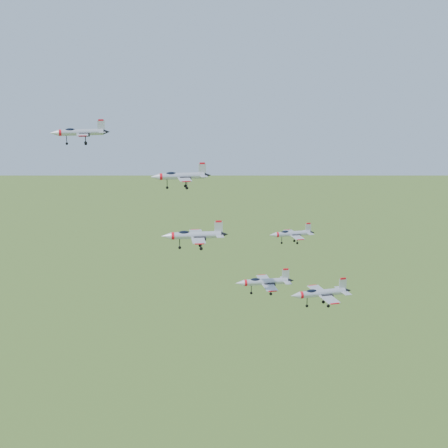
{
  "coord_description": "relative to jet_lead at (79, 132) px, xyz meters",
  "views": [
    {
      "loc": [
        11.41,
        -121.9,
        158.47
      ],
      "look_at": [
        4.56,
        -1.69,
        129.44
      ],
      "focal_mm": 50.0,
      "sensor_mm": 36.0,
      "label": 1
    }
  ],
  "objects": [
    {
      "name": "jet_right_high",
      "position": [
        27.23,
        -29.92,
        -14.21
      ],
      "size": [
        11.27,
        9.45,
        3.02
      ],
      "rotation": [
        0.0,
        0.0,
        0.17
      ],
      "color": "#ACB0B9"
    },
    {
      "name": "jet_right_low",
      "position": [
        39.11,
        -20.2,
        -25.48
      ],
      "size": [
        11.11,
        9.37,
        2.99
      ],
      "rotation": [
        0.0,
        0.0,
        0.22
      ],
      "color": "#ACB0B9"
    },
    {
      "name": "jet_trail",
      "position": [
        51.08,
        -5.79,
        -32.65
      ],
      "size": [
        13.46,
        11.5,
        3.69
      ],
      "rotation": [
        0.0,
        0.0,
        0.33
      ],
      "color": "#ACB0B9"
    },
    {
      "name": "jet_lead",
      "position": [
        0.0,
        0.0,
        0.0
      ],
      "size": [
        12.29,
        10.45,
        3.34
      ],
      "rotation": [
        0.0,
        0.0,
        0.29
      ],
      "color": "#ACB0B9"
    },
    {
      "name": "jet_left_low",
      "position": [
        45.15,
        1.55,
        -21.79
      ],
      "size": [
        10.26,
        8.73,
        2.79
      ],
      "rotation": [
        0.0,
        0.0,
        0.29
      ],
      "color": "#ACB0B9"
    },
    {
      "name": "jet_left_high",
      "position": [
        21.83,
        -4.83,
        -8.32
      ],
      "size": [
        12.42,
        10.51,
        3.36
      ],
      "rotation": [
        0.0,
        0.0,
        0.25
      ],
      "color": "#ACB0B9"
    }
  ]
}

